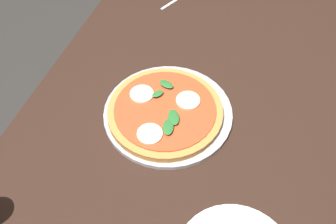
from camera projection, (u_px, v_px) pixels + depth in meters
name	position (u px, v px, depth m)	size (l,w,h in m)	color
ground_plane	(190.00, 207.00, 1.59)	(6.00, 6.00, 0.00)	#2D2B28
dining_table	(200.00, 111.00, 1.10)	(1.55, 0.84, 0.73)	black
serving_tray	(168.00, 113.00, 0.96)	(0.32, 0.32, 0.01)	#B2B2B7
pizza	(165.00, 111.00, 0.94)	(0.28, 0.28, 0.03)	#C6843F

